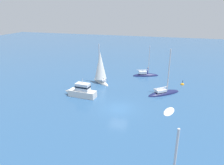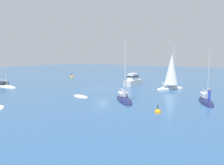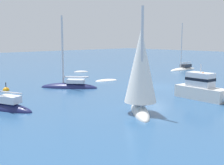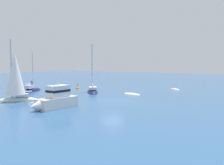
% 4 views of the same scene
% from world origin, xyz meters
% --- Properties ---
extents(ground_plane, '(160.00, 160.00, 0.00)m').
position_xyz_m(ground_plane, '(0.00, 0.00, 0.00)').
color(ground_plane, '#2D5684').
extents(tender, '(1.95, 2.25, 0.42)m').
position_xyz_m(tender, '(16.13, -2.19, 0.00)').
color(tender, silver).
rests_on(tender, ground).
extents(yacht, '(5.44, 3.04, 6.74)m').
position_xyz_m(yacht, '(1.52, 16.08, 0.13)').
color(yacht, '#191E4C').
rests_on(yacht, ground).
extents(sailboat, '(4.45, 4.03, 7.70)m').
position_xyz_m(sailboat, '(-6.04, 9.65, 2.71)').
color(sailboat, silver).
rests_on(sailboat, ground).
extents(sailboat_1, '(5.55, 5.01, 7.89)m').
position_xyz_m(sailboat_1, '(5.76, 7.28, 0.16)').
color(sailboat_1, '#191E4C').
rests_on(sailboat_1, ground).
extents(launch, '(5.53, 1.83, 2.98)m').
position_xyz_m(launch, '(-6.79, 2.47, 0.90)').
color(launch, silver).
rests_on(launch, ground).
extents(rib, '(1.90, 3.09, 0.37)m').
position_xyz_m(rib, '(6.84, 1.09, 0.00)').
color(rib, silver).
rests_on(rib, ground).
extents(yacht_1, '(1.82, 6.19, 7.80)m').
position_xyz_m(yacht_1, '(7.25, -16.24, 0.15)').
color(yacht_1, silver).
rests_on(yacht_1, ground).
extents(mooring_buoy, '(0.66, 0.66, 1.13)m').
position_xyz_m(mooring_buoy, '(8.79, 12.74, 0.01)').
color(mooring_buoy, orange).
rests_on(mooring_buoy, ground).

